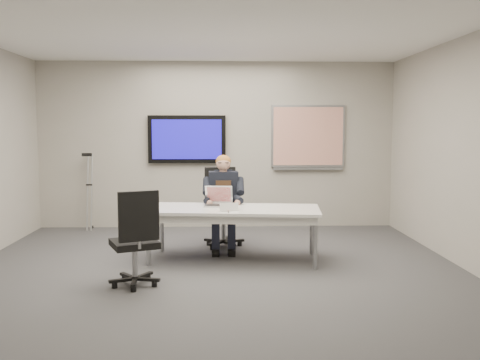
{
  "coord_description": "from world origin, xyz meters",
  "views": [
    {
      "loc": [
        0.09,
        -6.08,
        1.7
      ],
      "look_at": [
        0.32,
        0.71,
        1.03
      ],
      "focal_mm": 40.0,
      "sensor_mm": 36.0,
      "label": 1
    }
  ],
  "objects_px": {
    "office_chair_far": "(223,222)",
    "office_chair_near": "(136,257)",
    "conference_table": "(233,214)",
    "seated_person": "(224,212)",
    "laptop": "(219,201)"
  },
  "relations": [
    {
      "from": "laptop",
      "to": "conference_table",
      "type": "bearing_deg",
      "value": -41.39
    },
    {
      "from": "office_chair_near",
      "to": "laptop",
      "type": "distance_m",
      "value": 1.65
    },
    {
      "from": "conference_table",
      "to": "office_chair_far",
      "type": "height_order",
      "value": "office_chair_far"
    },
    {
      "from": "conference_table",
      "to": "office_chair_far",
      "type": "relative_size",
      "value": 2.02
    },
    {
      "from": "seated_person",
      "to": "office_chair_far",
      "type": "bearing_deg",
      "value": 88.77
    },
    {
      "from": "conference_table",
      "to": "seated_person",
      "type": "distance_m",
      "value": 0.56
    },
    {
      "from": "office_chair_far",
      "to": "office_chair_near",
      "type": "height_order",
      "value": "office_chair_far"
    },
    {
      "from": "office_chair_near",
      "to": "seated_person",
      "type": "height_order",
      "value": "seated_person"
    },
    {
      "from": "office_chair_far",
      "to": "laptop",
      "type": "distance_m",
      "value": 0.71
    },
    {
      "from": "office_chair_far",
      "to": "office_chair_near",
      "type": "bearing_deg",
      "value": -127.27
    },
    {
      "from": "laptop",
      "to": "office_chair_near",
      "type": "bearing_deg",
      "value": -117.79
    },
    {
      "from": "office_chair_near",
      "to": "office_chair_far",
      "type": "bearing_deg",
      "value": -138.54
    },
    {
      "from": "office_chair_far",
      "to": "laptop",
      "type": "height_order",
      "value": "office_chair_far"
    },
    {
      "from": "office_chair_far",
      "to": "seated_person",
      "type": "bearing_deg",
      "value": -99.28
    },
    {
      "from": "conference_table",
      "to": "office_chair_far",
      "type": "distance_m",
      "value": 0.85
    }
  ]
}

